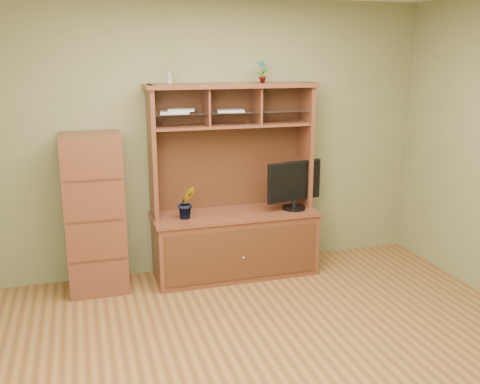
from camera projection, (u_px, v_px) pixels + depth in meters
name	position (u px, v px, depth m)	size (l,w,h in m)	color
room	(285.00, 182.00, 3.49)	(4.54, 4.04, 2.74)	brown
media_hutch	(234.00, 224.00, 5.34)	(1.66, 0.61, 1.90)	#4F2616
monitor	(294.00, 184.00, 5.34)	(0.61, 0.24, 0.49)	black
orchid_plant	(187.00, 203.00, 5.06)	(0.17, 0.14, 0.31)	#34551D
top_plant	(262.00, 71.00, 5.13)	(0.11, 0.08, 0.22)	#365F21
reed_diffuser	(169.00, 71.00, 4.88)	(0.06, 0.06, 0.30)	silver
magazines	(195.00, 111.00, 5.04)	(0.83, 0.25, 0.04)	silver
side_cabinet	(95.00, 214.00, 4.93)	(0.53, 0.48, 1.48)	#4F2616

